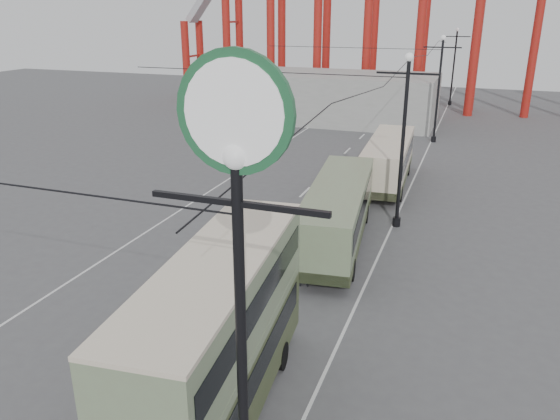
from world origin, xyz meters
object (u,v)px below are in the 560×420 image
at_px(single_decker_cream, 388,160).
at_px(lamp_post_near, 238,228).
at_px(double_decker_bus, 220,333).
at_px(single_decker_green, 338,211).
at_px(pedestrian, 304,268).

bearing_deg(single_decker_cream, lamp_post_near, -89.53).
distance_m(lamp_post_near, double_decker_bus, 6.82).
relative_size(lamp_post_near, single_decker_green, 0.93).
distance_m(single_decker_cream, pedestrian, 15.95).
bearing_deg(single_decker_green, pedestrian, -99.18).
xyz_separation_m(lamp_post_near, pedestrian, (-2.71, 12.52, -7.02)).
xyz_separation_m(single_decker_green, single_decker_cream, (0.71, 11.02, -0.02)).
bearing_deg(pedestrian, single_decker_cream, -109.39).
height_order(double_decker_bus, pedestrian, double_decker_bus).
height_order(single_decker_green, pedestrian, single_decker_green).
distance_m(lamp_post_near, pedestrian, 14.60).
distance_m(single_decker_green, single_decker_cream, 11.05).
xyz_separation_m(double_decker_bus, single_decker_cream, (0.67, 24.46, -1.09)).
bearing_deg(single_decker_green, single_decker_cream, 79.57).
distance_m(double_decker_bus, single_decker_green, 13.48).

